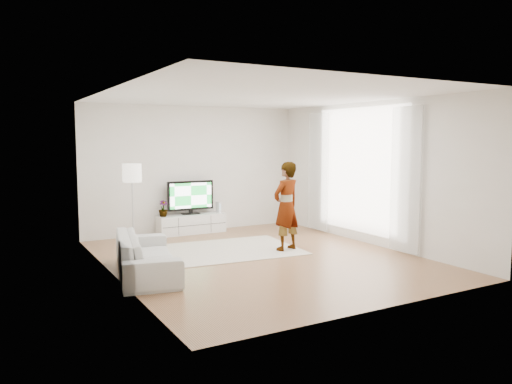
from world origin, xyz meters
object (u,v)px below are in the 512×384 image
media_console (191,224)px  sofa (146,254)px  player (286,206)px  floor_lamp (132,177)px  rug (225,250)px  television (191,196)px

media_console → sofa: size_ratio=0.71×
media_console → sofa: 3.37m
sofa → player: bearing=-71.1°
floor_lamp → rug: bearing=-38.3°
player → sofa: size_ratio=0.78×
television → rug: bearing=-93.2°
television → sofa: bearing=-123.4°
television → player: bearing=-70.2°
television → sofa: 3.43m
television → rug: size_ratio=0.40×
television → floor_lamp: (-1.51, -0.83, 0.54)m
floor_lamp → media_console: bearing=28.0°
sofa → media_console: bearing=-21.8°
media_console → rug: media_console is taller
media_console → player: player is taller
player → floor_lamp: size_ratio=1.02×
player → television: bearing=-85.5°
media_console → rug: (-0.11, -1.91, -0.21)m
player → sofa: player is taller
media_console → player: bearing=-70.0°
sofa → floor_lamp: 2.29m
rug → player: player is taller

